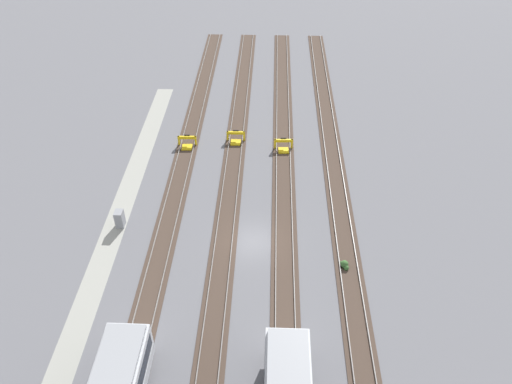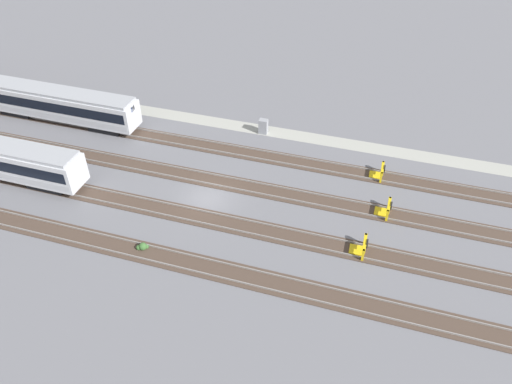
% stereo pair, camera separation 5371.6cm
% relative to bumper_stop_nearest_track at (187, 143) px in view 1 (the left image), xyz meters
% --- Properties ---
extents(ground_plane, '(400.00, 400.00, 0.00)m').
position_rel_bumper_stop_nearest_track_xyz_m(ground_plane, '(14.15, 7.74, -0.51)').
color(ground_plane, slate).
extents(service_walkway, '(54.00, 2.00, 0.01)m').
position_rel_bumper_stop_nearest_track_xyz_m(service_walkway, '(14.15, -4.66, -0.51)').
color(service_walkway, '#9E9E93').
rests_on(service_walkway, ground).
extents(rail_track_nearest, '(90.00, 2.23, 0.21)m').
position_rel_bumper_stop_nearest_track_xyz_m(rail_track_nearest, '(14.15, -0.01, -0.47)').
color(rail_track_nearest, '#47382D').
rests_on(rail_track_nearest, ground).
extents(rail_track_near_inner, '(90.00, 2.24, 0.21)m').
position_rel_bumper_stop_nearest_track_xyz_m(rail_track_near_inner, '(14.15, 5.16, -0.47)').
color(rail_track_near_inner, '#47382D').
rests_on(rail_track_near_inner, ground).
extents(rail_track_middle, '(90.00, 2.24, 0.21)m').
position_rel_bumper_stop_nearest_track_xyz_m(rail_track_middle, '(14.15, 10.32, -0.47)').
color(rail_track_middle, '#47382D').
rests_on(rail_track_middle, ground).
extents(rail_track_far_inner, '(90.00, 2.23, 0.21)m').
position_rel_bumper_stop_nearest_track_xyz_m(rail_track_far_inner, '(14.15, 15.48, -0.47)').
color(rail_track_far_inner, '#47382D').
rests_on(rail_track_far_inner, ground).
extents(bumper_stop_nearest_track, '(1.37, 2.01, 1.22)m').
position_rel_bumper_stop_nearest_track_xyz_m(bumper_stop_nearest_track, '(0.00, 0.00, 0.00)').
color(bumper_stop_nearest_track, gold).
rests_on(bumper_stop_nearest_track, ground).
extents(bumper_stop_near_inner_track, '(1.34, 2.00, 1.22)m').
position_rel_bumper_stop_nearest_track_xyz_m(bumper_stop_near_inner_track, '(-1.10, 5.16, 0.00)').
color(bumper_stop_near_inner_track, gold).
rests_on(bumper_stop_near_inner_track, ground).
extents(bumper_stop_middle_track, '(1.37, 2.01, 1.22)m').
position_rel_bumper_stop_nearest_track_xyz_m(bumper_stop_middle_track, '(0.25, 10.33, 0.00)').
color(bumper_stop_middle_track, gold).
rests_on(bumper_stop_middle_track, ground).
extents(electrical_cabinet, '(0.90, 0.73, 1.60)m').
position_rel_bumper_stop_nearest_track_xyz_m(electrical_cabinet, '(12.54, -4.12, 0.29)').
color(electrical_cabinet, gray).
rests_on(electrical_cabinet, ground).
extents(weed_clump, '(0.92, 0.70, 0.64)m').
position_rel_bumper_stop_nearest_track_xyz_m(weed_clump, '(16.77, 15.14, -0.27)').
color(weed_clump, '#38602D').
rests_on(weed_clump, ground).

